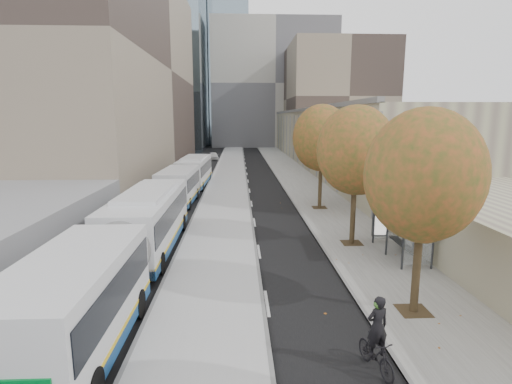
{
  "coord_description": "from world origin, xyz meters",
  "views": [
    {
      "loc": [
        -2.68,
        -8.15,
        6.95
      ],
      "look_at": [
        -1.64,
        15.83,
        2.5
      ],
      "focal_mm": 28.0,
      "sensor_mm": 36.0,
      "label": 1
    }
  ],
  "objects": [
    {
      "name": "bus_platform",
      "position": [
        -3.88,
        35.0,
        0.07
      ],
      "size": [
        4.25,
        150.0,
        0.15
      ],
      "primitive_type": "cube",
      "color": "#B6B6B6",
      "rests_on": "ground"
    },
    {
      "name": "building_tan",
      "position": [
        15.5,
        64.0,
        4.0
      ],
      "size": [
        18.0,
        92.0,
        8.0
      ],
      "primitive_type": "cube",
      "color": "gray",
      "rests_on": "ground"
    },
    {
      "name": "distant_car",
      "position": [
        -6.93,
        59.58,
        0.65
      ],
      "size": [
        2.0,
        3.96,
        1.29
      ],
      "primitive_type": "imported",
      "rotation": [
        0.0,
        0.0,
        0.13
      ],
      "color": "silver",
      "rests_on": "ground"
    },
    {
      "name": "bus_near",
      "position": [
        -7.47,
        8.46,
        1.67
      ],
      "size": [
        2.75,
        18.38,
        3.06
      ],
      "rotation": [
        0.0,
        0.0,
        -0.0
      ],
      "color": "silver",
      "rests_on": "ground"
    },
    {
      "name": "bus_shelter",
      "position": [
        5.69,
        10.96,
        2.19
      ],
      "size": [
        1.9,
        4.4,
        2.53
      ],
      "color": "#383A3F",
      "rests_on": "sidewalk"
    },
    {
      "name": "bus_far",
      "position": [
        -7.4,
        29.28,
        1.58
      ],
      "size": [
        3.16,
        17.37,
        2.88
      ],
      "rotation": [
        0.0,
        0.0,
        -0.04
      ],
      "color": "silver",
      "rests_on": "ground"
    },
    {
      "name": "building_far_block",
      "position": [
        6.0,
        96.0,
        15.0
      ],
      "size": [
        30.0,
        18.0,
        30.0
      ],
      "primitive_type": "cube",
      "color": "#A7A298",
      "rests_on": "ground"
    },
    {
      "name": "cyclist",
      "position": [
        1.07,
        1.74,
        0.83
      ],
      "size": [
        0.9,
        1.81,
        2.23
      ],
      "rotation": [
        0.0,
        0.0,
        0.25
      ],
      "color": "black",
      "rests_on": "ground"
    },
    {
      "name": "tree_b",
      "position": [
        3.6,
        5.0,
        5.04
      ],
      "size": [
        4.0,
        4.0,
        6.97
      ],
      "color": "black",
      "rests_on": "sidewalk"
    },
    {
      "name": "tree_d",
      "position": [
        3.6,
        22.0,
        5.47
      ],
      "size": [
        4.4,
        4.4,
        7.6
      ],
      "color": "black",
      "rests_on": "sidewalk"
    },
    {
      "name": "tree_c",
      "position": [
        3.6,
        13.0,
        5.25
      ],
      "size": [
        4.2,
        4.2,
        7.28
      ],
      "color": "black",
      "rests_on": "sidewalk"
    },
    {
      "name": "sidewalk",
      "position": [
        4.12,
        35.0,
        0.04
      ],
      "size": [
        4.75,
        150.0,
        0.08
      ],
      "primitive_type": "cube",
      "color": "gray",
      "rests_on": "ground"
    },
    {
      "name": "building_midrise",
      "position": [
        -22.5,
        41.0,
        12.5
      ],
      "size": [
        24.0,
        46.0,
        25.0
      ],
      "primitive_type": "cube",
      "color": "gray",
      "rests_on": "ground"
    }
  ]
}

